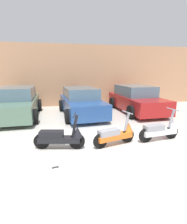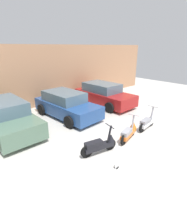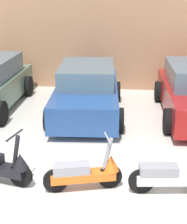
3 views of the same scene
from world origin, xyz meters
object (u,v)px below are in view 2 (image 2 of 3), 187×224
(car_rear_center, at_px, (66,105))
(car_rear_left, at_px, (6,117))
(scooter_front_center, at_px, (148,121))
(car_rear_right, at_px, (104,95))
(placard_near_left_scooter, at_px, (117,165))
(scooter_front_right, at_px, (129,131))
(scooter_front_left, at_px, (100,144))

(car_rear_center, bearing_deg, car_rear_left, -98.33)
(scooter_front_center, height_order, car_rear_right, car_rear_right)
(placard_near_left_scooter, bearing_deg, scooter_front_right, 27.64)
(scooter_front_right, height_order, scooter_front_center, scooter_front_center)
(scooter_front_right, distance_m, scooter_front_center, 1.55)
(scooter_front_left, height_order, car_rear_center, car_rear_center)
(scooter_front_left, relative_size, car_rear_center, 0.34)
(scooter_front_center, xyz_separation_m, placard_near_left_scooter, (-3.38, -1.04, -0.25))
(car_rear_center, distance_m, car_rear_right, 3.10)
(scooter_front_center, relative_size, car_rear_left, 0.33)
(placard_near_left_scooter, bearing_deg, scooter_front_left, 79.55)
(scooter_front_left, height_order, car_rear_right, car_rear_right)
(car_rear_center, xyz_separation_m, car_rear_right, (3.10, 0.20, 0.02))
(car_rear_center, relative_size, placard_near_left_scooter, 16.40)
(scooter_front_left, xyz_separation_m, scooter_front_center, (3.19, 0.05, -0.00))
(car_rear_right, bearing_deg, scooter_front_right, -33.33)
(car_rear_center, bearing_deg, scooter_front_right, 3.08)
(scooter_front_center, distance_m, car_rear_center, 4.47)
(car_rear_left, relative_size, placard_near_left_scooter, 16.93)
(scooter_front_left, xyz_separation_m, car_rear_right, (4.18, 4.18, 0.33))
(car_rear_right, distance_m, placard_near_left_scooter, 6.78)
(scooter_front_center, bearing_deg, car_rear_right, 69.08)
(scooter_front_right, relative_size, placard_near_left_scooter, 5.38)
(scooter_front_left, bearing_deg, car_rear_right, 56.30)
(scooter_front_left, distance_m, placard_near_left_scooter, 1.04)
(scooter_front_center, height_order, placard_near_left_scooter, scooter_front_center)
(scooter_front_right, bearing_deg, car_rear_center, 82.14)
(scooter_front_right, bearing_deg, car_rear_right, 43.05)
(scooter_front_center, height_order, car_rear_left, car_rear_left)
(scooter_front_center, bearing_deg, scooter_front_left, 173.40)
(scooter_front_left, distance_m, car_rear_center, 4.13)
(scooter_front_right, bearing_deg, scooter_front_left, 163.03)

